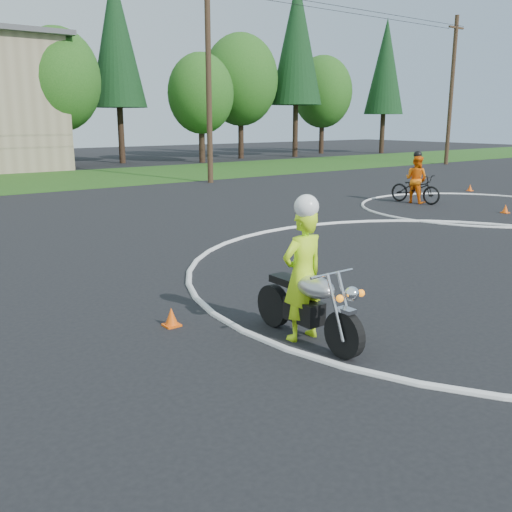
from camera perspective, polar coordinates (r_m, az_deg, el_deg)
grass_strip at (r=32.57m, az=-17.90°, el=7.35°), size 120.00×10.00×0.02m
course_markings at (r=15.49m, az=20.78°, el=0.94°), size 19.05×19.05×0.12m
primary_motorcycle at (r=8.23m, az=5.31°, el=-4.86°), size 0.77×2.19×1.15m
rider_primary_grp at (r=8.19m, az=4.71°, el=-1.49°), size 0.71×0.47×2.14m
rider_second_grp at (r=22.82m, az=15.69°, el=6.88°), size 0.99×2.15×2.00m
traffic_cones at (r=17.90m, az=23.33°, el=2.73°), size 19.36×14.87×0.30m
treeline at (r=46.08m, az=-3.60°, el=17.82°), size 38.20×8.10×14.52m
utility_poles at (r=29.27m, az=-4.76°, el=17.50°), size 41.60×1.12×10.00m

